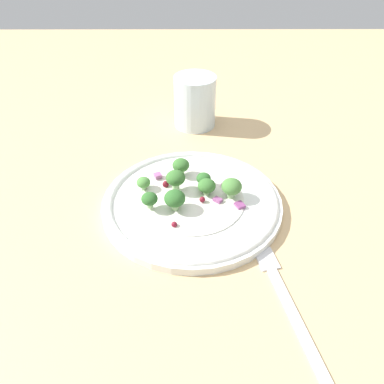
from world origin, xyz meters
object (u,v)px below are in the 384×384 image
Objects in this scene: broccoli_floret_0 at (232,187)px; broccoli_floret_1 at (149,201)px; plate at (192,202)px; fork at (286,299)px; water_glass at (195,102)px; broccoli_floret_2 at (181,166)px.

broccoli_floret_0 reaches higher than broccoli_floret_1.
fork is at bearing -147.13° from plate.
water_glass is at bearing -13.44° from broccoli_floret_1.
fork is (-16.50, -10.66, -0.61)cm from plate.
broccoli_floret_1 is 0.12× the size of fork.
broccoli_floret_0 is 0.16× the size of fork.
broccoli_floret_2 is 19.10cm from water_glass.
broccoli_floret_2 reaches higher than broccoli_floret_1.
broccoli_floret_0 is at bearing -168.34° from water_glass.
broccoli_floret_0 reaches higher than broccoli_floret_2.
broccoli_floret_2 reaches higher than plate.
broccoli_floret_2 is 25.75cm from fork.
broccoli_floret_2 is at bearing 15.88° from plate.
plate is 2.69× the size of water_glass.
broccoli_floret_1 reaches higher than plate.
plate is 9.78× the size of broccoli_floret_2.
broccoli_floret_0 is at bearing -126.19° from broccoli_floret_2.
plate is 11.27× the size of broccoli_floret_1.
fork is at bearing -163.65° from broccoli_floret_0.
broccoli_floret_2 is 0.28× the size of water_glass.
broccoli_floret_1 reaches higher than fork.
fork is 42.73cm from water_glass.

